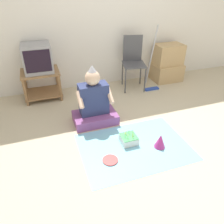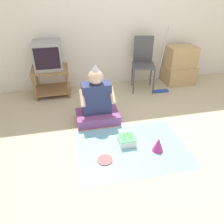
% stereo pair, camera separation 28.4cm
% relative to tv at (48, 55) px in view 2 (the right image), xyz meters
% --- Properties ---
extents(ground_plane, '(16.00, 16.00, 0.00)m').
position_rel_tv_xyz_m(ground_plane, '(1.42, -1.72, -0.72)').
color(ground_plane, beige).
extents(wall_back, '(6.40, 0.06, 2.55)m').
position_rel_tv_xyz_m(wall_back, '(1.42, 0.28, 0.56)').
color(wall_back, white).
rests_on(wall_back, ground_plane).
extents(tv_stand, '(0.63, 0.51, 0.49)m').
position_rel_tv_xyz_m(tv_stand, '(0.00, -0.01, -0.42)').
color(tv_stand, '#997047').
rests_on(tv_stand, ground_plane).
extents(tv, '(0.46, 0.46, 0.45)m').
position_rel_tv_xyz_m(tv, '(0.00, 0.00, 0.00)').
color(tv, '#99999E').
rests_on(tv, tv_stand).
extents(folding_chair, '(0.49, 0.51, 0.96)m').
position_rel_tv_xyz_m(folding_chair, '(1.69, -0.09, -0.17)').
color(folding_chair, '#4C4C51').
rests_on(folding_chair, ground_plane).
extents(cardboard_box_stack, '(0.58, 0.46, 0.73)m').
position_rel_tv_xyz_m(cardboard_box_stack, '(2.49, -0.01, -0.38)').
color(cardboard_box_stack, tan).
rests_on(cardboard_box_stack, ground_plane).
extents(dust_mop, '(0.28, 0.32, 1.18)m').
position_rel_tv_xyz_m(dust_mop, '(1.98, -0.29, -0.38)').
color(dust_mop, '#2D4CB2').
rests_on(dust_mop, ground_plane).
extents(person_seated, '(0.63, 0.41, 0.87)m').
position_rel_tv_xyz_m(person_seated, '(0.66, -1.05, -0.43)').
color(person_seated, '#8C4C8C').
rests_on(person_seated, ground_plane).
extents(party_cloth, '(1.37, 0.98, 0.01)m').
position_rel_tv_xyz_m(party_cloth, '(0.98, -1.79, -0.72)').
color(party_cloth, '#7FC6E0').
rests_on(party_cloth, ground_plane).
extents(birthday_cake, '(0.20, 0.20, 0.16)m').
position_rel_tv_xyz_m(birthday_cake, '(0.94, -1.69, -0.66)').
color(birthday_cake, white).
rests_on(birthday_cake, party_cloth).
extents(party_hat_blue, '(0.14, 0.14, 0.18)m').
position_rel_tv_xyz_m(party_hat_blue, '(1.28, -1.89, -0.62)').
color(party_hat_blue, '#CC338C').
rests_on(party_hat_blue, party_cloth).
extents(paper_plate, '(0.19, 0.19, 0.01)m').
position_rel_tv_xyz_m(paper_plate, '(0.61, -1.92, -0.71)').
color(paper_plate, '#D84C4C').
rests_on(paper_plate, party_cloth).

